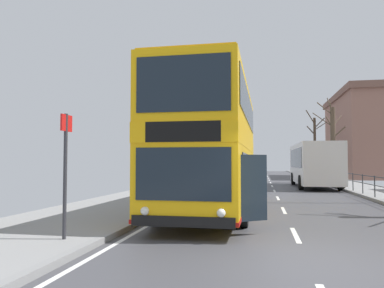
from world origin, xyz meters
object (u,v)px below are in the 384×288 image
background_bus_far_lane (314,164)px  double_decker_bus_main (214,146)px  bus_stop_sign_near (65,162)px  bare_tree_far_00 (333,142)px  bare_tree_far_01 (315,144)px

background_bus_far_lane → double_decker_bus_main: bearing=-110.4°
bus_stop_sign_near → bare_tree_far_00: bare_tree_far_00 is taller
bus_stop_sign_near → double_decker_bus_main: bearing=67.7°
bus_stop_sign_near → bare_tree_far_01: bare_tree_far_01 is taller
double_decker_bus_main → background_bus_far_lane: bearing=69.6°
double_decker_bus_main → bus_stop_sign_near: size_ratio=3.95×
bare_tree_far_01 → bus_stop_sign_near: bearing=-105.4°
bare_tree_far_00 → bare_tree_far_01: bare_tree_far_01 is taller
bus_stop_sign_near → bare_tree_far_00: size_ratio=0.36×
background_bus_far_lane → bare_tree_far_01: bare_tree_far_01 is taller
double_decker_bus_main → bare_tree_far_01: size_ratio=1.42×
bus_stop_sign_near → bare_tree_far_00: (10.38, 27.03, 1.78)m
background_bus_far_lane → bare_tree_far_00: 7.16m
bare_tree_far_00 → double_decker_bus_main: bearing=-110.6°
double_decker_bus_main → bare_tree_far_01: bearing=76.0°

